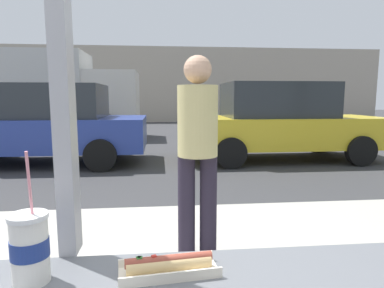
# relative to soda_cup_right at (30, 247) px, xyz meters

# --- Properties ---
(ground_plane) EXTENTS (60.00, 60.00, 0.00)m
(ground_plane) POSITION_rel_soda_cup_right_xyz_m (0.05, 8.09, -1.06)
(ground_plane) COLOR #38383A
(sidewalk_strip) EXTENTS (16.00, 2.80, 0.12)m
(sidewalk_strip) POSITION_rel_soda_cup_right_xyz_m (0.05, 1.69, -1.00)
(sidewalk_strip) COLOR #B2ADA3
(sidewalk_strip) RESTS_ON ground
(building_facade_far) EXTENTS (28.00, 1.20, 4.43)m
(building_facade_far) POSITION_rel_soda_cup_right_xyz_m (0.05, 19.81, 1.16)
(building_facade_far) COLOR #A89E8E
(building_facade_far) RESTS_ON ground
(soda_cup_right) EXTENTS (0.09, 0.09, 0.33)m
(soda_cup_right) POSITION_rel_soda_cup_right_xyz_m (0.00, 0.00, 0.00)
(soda_cup_right) COLOR silver
(soda_cup_right) RESTS_ON window_counter
(hotdog_tray_far) EXTENTS (0.27, 0.13, 0.05)m
(hotdog_tray_far) POSITION_rel_soda_cup_right_xyz_m (0.34, 0.01, -0.07)
(hotdog_tray_far) COLOR beige
(hotdog_tray_far) RESTS_ON window_counter
(parked_car_blue) EXTENTS (4.37, 2.07, 1.72)m
(parked_car_blue) POSITION_rel_soda_cup_right_xyz_m (-2.13, 6.64, -0.19)
(parked_car_blue) COLOR #283D93
(parked_car_blue) RESTS_ON ground
(parked_car_yellow) EXTENTS (4.49, 2.04, 1.77)m
(parked_car_yellow) POSITION_rel_soda_cup_right_xyz_m (3.10, 6.64, -0.17)
(parked_car_yellow) COLOR gold
(parked_car_yellow) RESTS_ON ground
(box_truck) EXTENTS (6.18, 2.44, 2.99)m
(box_truck) POSITION_rel_soda_cup_right_xyz_m (-3.68, 11.36, 0.56)
(box_truck) COLOR beige
(box_truck) RESTS_ON ground
(pedestrian) EXTENTS (0.32, 0.32, 1.63)m
(pedestrian) POSITION_rel_soda_cup_right_xyz_m (0.62, 1.80, -0.00)
(pedestrian) COLOR #251F2D
(pedestrian) RESTS_ON sidewalk_strip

